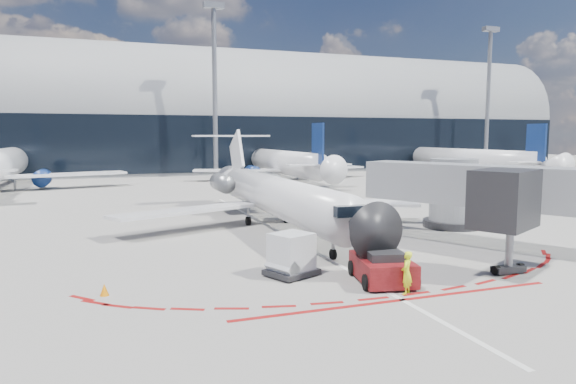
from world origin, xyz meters
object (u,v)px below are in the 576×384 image
object	(u,v)px
pushback_tug	(383,268)
ramp_worker	(407,273)
regional_jet	(273,194)
uld_container	(291,255)

from	to	relation	value
pushback_tug	ramp_worker	distance (m)	1.89
regional_jet	uld_container	bearing A→B (deg)	-104.23
uld_container	ramp_worker	bearing A→B (deg)	-74.24
uld_container	pushback_tug	bearing A→B (deg)	-57.44
ramp_worker	uld_container	distance (m)	5.38
pushback_tug	uld_container	bearing A→B (deg)	158.96
regional_jet	pushback_tug	distance (m)	14.62
regional_jet	ramp_worker	world-z (taller)	regional_jet
regional_jet	ramp_worker	size ratio (longest dim) A/B	15.64
ramp_worker	uld_container	bearing A→B (deg)	-91.24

